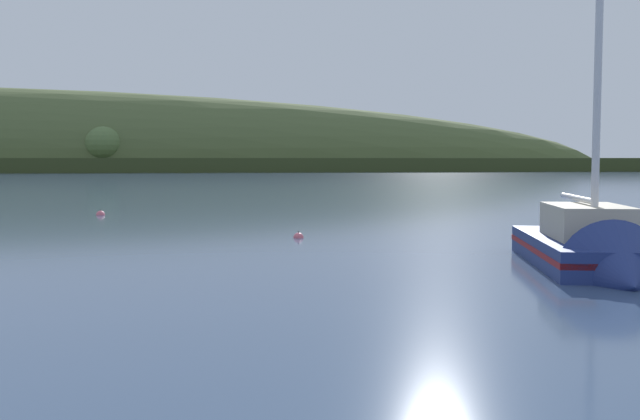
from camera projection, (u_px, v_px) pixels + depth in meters
The scene contains 3 objects.
sailboat_far_left at pixel (594, 259), 23.91m from camera, with size 5.87×9.87×13.31m.
mooring_buoy_foreground at pixel (298, 238), 33.58m from camera, with size 0.46×0.46×0.54m.
mooring_buoy_midchannel at pixel (101, 215), 46.90m from camera, with size 0.54×0.54×0.62m.
Camera 1 is at (-7.62, 4.22, 3.57)m, focal length 42.36 mm.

